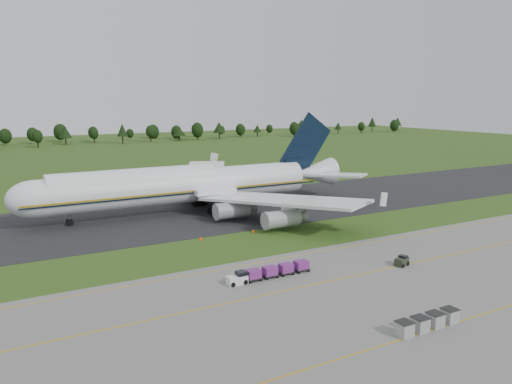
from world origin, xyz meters
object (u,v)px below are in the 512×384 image
uld_row (428,322)px  edge_markers (228,235)px  utility_cart (402,262)px  baggage_train (268,272)px  aircraft (187,185)px

uld_row → edge_markers: bearing=93.8°
edge_markers → utility_cart: bearing=-59.9°
uld_row → edge_markers: size_ratio=0.77×
utility_cart → uld_row: size_ratio=0.28×
baggage_train → utility_cart: 21.76m
uld_row → baggage_train: bearing=108.4°
baggage_train → uld_row: (7.61, -22.92, -0.03)m
aircraft → edge_markers: aircraft is taller
edge_markers → uld_row: bearing=-86.2°
utility_cart → edge_markers: bearing=120.1°
aircraft → baggage_train: 46.98m
utility_cart → uld_row: 22.08m
aircraft → edge_markers: bearing=-92.3°
baggage_train → aircraft: bearing=83.2°
baggage_train → uld_row: 24.15m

